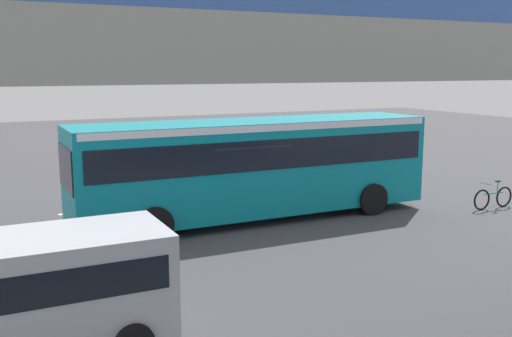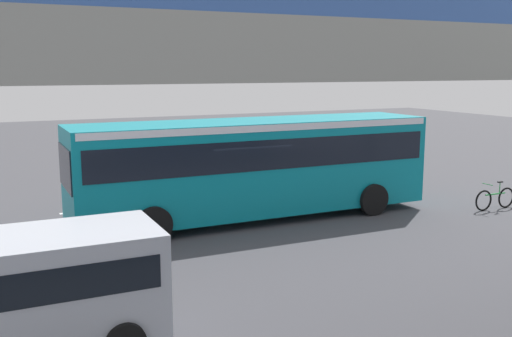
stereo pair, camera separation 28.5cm
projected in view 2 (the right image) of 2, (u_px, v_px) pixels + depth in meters
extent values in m
plane|color=#424247|center=(238.00, 221.00, 18.54)|extent=(80.00, 80.00, 0.00)
cube|color=#0C8493|center=(255.00, 165.00, 18.58)|extent=(11.50, 2.55, 2.86)
cube|color=black|center=(255.00, 149.00, 18.49)|extent=(11.04, 2.59, 0.90)
cube|color=white|center=(255.00, 124.00, 18.36)|extent=(11.27, 2.58, 0.20)
cube|color=black|center=(65.00, 168.00, 16.09)|extent=(0.04, 2.24, 1.20)
cylinder|color=black|center=(153.00, 225.00, 16.10)|extent=(1.04, 0.30, 1.04)
cylinder|color=black|center=(131.00, 205.00, 18.37)|extent=(1.04, 0.30, 1.04)
cylinder|color=black|center=(373.00, 199.00, 19.19)|extent=(1.04, 0.30, 1.04)
cylinder|color=black|center=(331.00, 185.00, 21.47)|extent=(1.04, 0.30, 1.04)
cube|color=#B7BCC6|center=(14.00, 292.00, 9.67)|extent=(4.80, 1.95, 1.86)
cube|color=black|center=(13.00, 272.00, 9.61)|extent=(4.42, 1.98, 0.56)
cylinder|color=black|center=(102.00, 300.00, 11.34)|extent=(0.68, 0.22, 0.68)
torus|color=black|center=(484.00, 201.00, 19.74)|extent=(0.72, 0.06, 0.72)
torus|color=black|center=(506.00, 198.00, 20.18)|extent=(0.72, 0.06, 0.72)
cube|color=green|center=(495.00, 194.00, 19.93)|extent=(0.89, 0.04, 0.04)
cylinder|color=green|center=(500.00, 188.00, 19.97)|extent=(0.03, 0.03, 0.40)
cube|color=black|center=(500.00, 182.00, 19.94)|extent=(0.20, 0.08, 0.04)
cylinder|color=green|center=(487.00, 184.00, 19.70)|extent=(0.02, 0.44, 0.02)
cube|color=silver|center=(297.00, 190.00, 23.19)|extent=(2.00, 0.20, 0.01)
cube|color=silver|center=(202.00, 200.00, 21.50)|extent=(2.00, 0.20, 0.01)
cube|color=silver|center=(90.00, 211.00, 19.82)|extent=(2.00, 0.20, 0.01)
cube|color=#3359A5|center=(507.00, 3.00, 8.64)|extent=(25.70, 0.08, 1.10)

